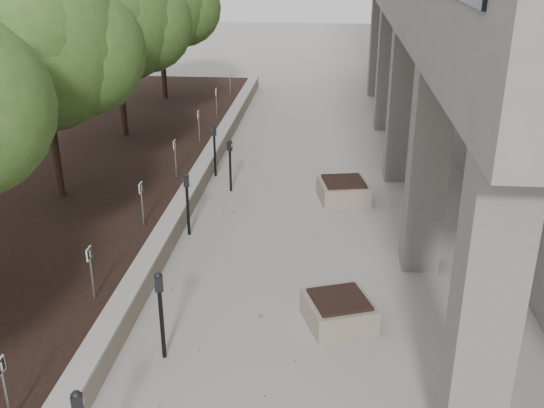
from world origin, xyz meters
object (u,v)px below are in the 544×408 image
at_px(crabapple_tree_4, 117,46).
at_px(parking_meter_4, 230,166).
at_px(parking_meter_2, 161,316).
at_px(parking_meter_5, 215,150).
at_px(planter_front, 339,311).
at_px(crabapple_tree_5, 160,25).
at_px(parking_meter_3, 188,204).
at_px(crabapple_tree_3, 45,81).
at_px(planter_back, 343,190).

distance_m(crabapple_tree_4, parking_meter_4, 5.67).
height_order(parking_meter_2, parking_meter_5, parking_meter_2).
xyz_separation_m(parking_meter_4, planter_front, (2.76, -5.88, -0.45)).
height_order(crabapple_tree_4, parking_meter_4, crabapple_tree_4).
xyz_separation_m(crabapple_tree_5, planter_front, (6.60, -14.27, -2.87)).
xyz_separation_m(parking_meter_2, parking_meter_5, (-0.64, 8.14, -0.01)).
relative_size(crabapple_tree_4, parking_meter_5, 3.69).
xyz_separation_m(crabapple_tree_4, planter_front, (6.60, -9.27, -2.87)).
height_order(crabapple_tree_4, parking_meter_2, crabapple_tree_4).
bearing_deg(parking_meter_3, crabapple_tree_4, 113.46).
xyz_separation_m(crabapple_tree_3, planter_front, (6.60, -4.27, -2.87)).
bearing_deg(crabapple_tree_4, parking_meter_5, -35.61).
height_order(parking_meter_3, planter_back, parking_meter_3).
bearing_deg(parking_meter_3, parking_meter_4, 73.78).
xyz_separation_m(parking_meter_3, planter_back, (3.41, 2.30, -0.45)).
height_order(parking_meter_3, parking_meter_5, parking_meter_5).
relative_size(crabapple_tree_3, planter_back, 4.68).
relative_size(parking_meter_5, planter_back, 1.27).
distance_m(parking_meter_2, parking_meter_5, 8.16).
relative_size(crabapple_tree_5, parking_meter_5, 3.69).
height_order(crabapple_tree_3, planter_back, crabapple_tree_3).
relative_size(crabapple_tree_3, parking_meter_3, 3.78).
bearing_deg(planter_front, crabapple_tree_4, 125.46).
relative_size(crabapple_tree_4, planter_back, 4.68).
relative_size(planter_front, planter_back, 0.91).
bearing_deg(parking_meter_4, planter_front, -43.24).
relative_size(parking_meter_2, parking_meter_4, 1.08).
bearing_deg(crabapple_tree_3, planter_back, 10.35).
bearing_deg(crabapple_tree_5, planter_front, -65.17).
relative_size(parking_meter_3, planter_front, 1.36).
distance_m(crabapple_tree_4, parking_meter_5, 4.65).
bearing_deg(parking_meter_2, planter_front, 11.01).
relative_size(parking_meter_2, planter_back, 1.30).
distance_m(crabapple_tree_5, planter_front, 15.98).
height_order(parking_meter_2, planter_front, parking_meter_2).
bearing_deg(parking_meter_3, crabapple_tree_3, 156.95).
height_order(parking_meter_3, parking_meter_4, parking_meter_3).
bearing_deg(crabapple_tree_4, crabapple_tree_3, -90.00).
bearing_deg(parking_meter_2, crabapple_tree_3, 112.66).
relative_size(crabapple_tree_3, crabapple_tree_4, 1.00).
bearing_deg(planter_back, crabapple_tree_4, 150.76).
xyz_separation_m(planter_front, planter_back, (0.13, 5.50, 0.02)).
xyz_separation_m(crabapple_tree_4, parking_meter_3, (3.32, -6.07, -2.40)).
relative_size(crabapple_tree_4, crabapple_tree_5, 1.00).
height_order(parking_meter_4, planter_front, parking_meter_4).
height_order(crabapple_tree_5, planter_front, crabapple_tree_5).
height_order(crabapple_tree_4, parking_meter_3, crabapple_tree_4).
bearing_deg(parking_meter_5, parking_meter_2, -100.53).
height_order(crabapple_tree_3, planter_front, crabapple_tree_3).
distance_m(parking_meter_2, parking_meter_4, 7.07).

